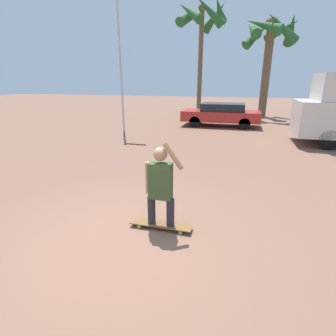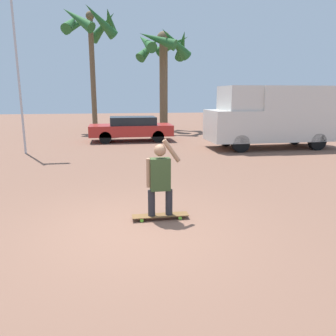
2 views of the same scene
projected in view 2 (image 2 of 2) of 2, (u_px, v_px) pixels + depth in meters
ground_plane at (136, 229)px, 6.03m from camera, size 80.00×80.00×0.00m
skateboard at (160, 215)px, 6.52m from camera, size 1.12×0.25×0.09m
person_skateboarder at (160, 176)px, 6.35m from camera, size 0.67×0.23×1.52m
camper_van at (274, 115)px, 15.07m from camera, size 5.86×2.17×2.82m
parked_car_red at (131, 128)px, 17.53m from camera, size 4.36×1.83×1.30m
palm_tree_near_van at (164, 51)px, 21.82m from camera, size 3.97×4.09×6.70m
palm_tree_center_background at (90, 28)px, 21.09m from camera, size 3.91×4.02×7.97m
flagpole at (18, 46)px, 12.97m from camera, size 0.99×0.12×7.56m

